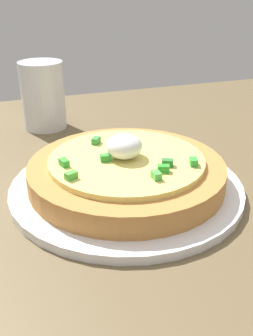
% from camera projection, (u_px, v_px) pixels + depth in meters
% --- Properties ---
extents(dining_table, '(1.21, 0.80, 0.02)m').
position_uv_depth(dining_table, '(71.00, 188.00, 0.51)').
color(dining_table, brown).
rests_on(dining_table, ground).
extents(plate, '(0.28, 0.28, 0.01)m').
position_uv_depth(plate, '(126.00, 186.00, 0.47)').
color(plate, white).
rests_on(plate, dining_table).
extents(pizza, '(0.24, 0.24, 0.06)m').
position_uv_depth(pizza, '(126.00, 170.00, 0.47)').
color(pizza, '#C48442').
rests_on(pizza, plate).
extents(cup_near, '(0.07, 0.07, 0.11)m').
position_uv_depth(cup_near, '(42.00, 98.00, 0.66)').
color(cup_near, silver).
rests_on(cup_near, dining_table).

